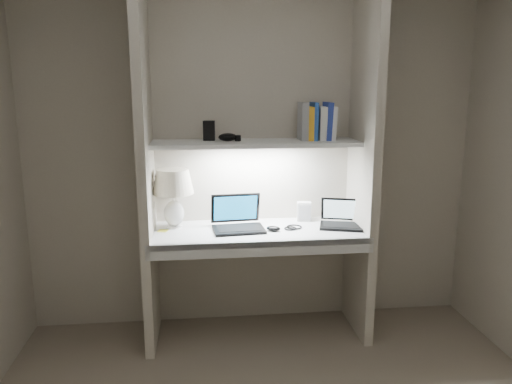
{
  "coord_description": "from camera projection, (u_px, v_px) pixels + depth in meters",
  "views": [
    {
      "loc": [
        -0.37,
        -2.03,
        1.75
      ],
      "look_at": [
        -0.03,
        1.05,
        1.07
      ],
      "focal_mm": 35.0,
      "sensor_mm": 36.0,
      "label": 1
    }
  ],
  "objects": [
    {
      "name": "strip_light",
      "position": [
        256.0,
        147.0,
        3.38
      ],
      "size": [
        0.6,
        0.04,
        0.02
      ],
      "primitive_type": "cube",
      "color": "white",
      "rests_on": "shelf"
    },
    {
      "name": "shelf_gadget",
      "position": [
        228.0,
        137.0,
        3.36
      ],
      "size": [
        0.14,
        0.11,
        0.05
      ],
      "primitive_type": "ellipsoid",
      "rotation": [
        0.0,
        0.0,
        0.16
      ],
      "color": "black",
      "rests_on": "shelf"
    },
    {
      "name": "desk",
      "position": [
        257.0,
        232.0,
        3.41
      ],
      "size": [
        1.4,
        0.55,
        0.04
      ],
      "primitive_type": "cube",
      "color": "white",
      "rests_on": "alcove_panel_left"
    },
    {
      "name": "laptop_main",
      "position": [
        237.0,
        221.0,
        3.42
      ],
      "size": [
        0.37,
        0.32,
        0.23
      ],
      "rotation": [
        0.0,
        0.0,
        0.09
      ],
      "color": "black",
      "rests_on": "desk"
    },
    {
      "name": "back_wall",
      "position": [
        253.0,
        154.0,
        3.58
      ],
      "size": [
        3.2,
        0.01,
        2.5
      ],
      "primitive_type": "cube",
      "color": "beige",
      "rests_on": "floor"
    },
    {
      "name": "mouse",
      "position": [
        273.0,
        229.0,
        3.37
      ],
      "size": [
        0.11,
        0.09,
        0.04
      ],
      "primitive_type": "ellipsoid",
      "rotation": [
        0.0,
        0.0,
        -0.42
      ],
      "color": "black",
      "rests_on": "desk"
    },
    {
      "name": "desk_apron",
      "position": [
        262.0,
        249.0,
        3.17
      ],
      "size": [
        1.46,
        0.03,
        0.1
      ],
      "primitive_type": "cube",
      "color": "silver",
      "rests_on": "desk"
    },
    {
      "name": "sticky_note",
      "position": [
        163.0,
        231.0,
        3.38
      ],
      "size": [
        0.08,
        0.08,
        0.0
      ],
      "primitive_type": "cube",
      "rotation": [
        0.0,
        0.0,
        -0.24
      ],
      "color": "yellow",
      "rests_on": "desk"
    },
    {
      "name": "laptop_netbook",
      "position": [
        341.0,
        220.0,
        3.49
      ],
      "size": [
        0.35,
        0.32,
        0.19
      ],
      "rotation": [
        0.0,
        0.0,
        -0.28
      ],
      "color": "black",
      "rests_on": "desk"
    },
    {
      "name": "shelf_box",
      "position": [
        209.0,
        131.0,
        3.41
      ],
      "size": [
        0.08,
        0.06,
        0.13
      ],
      "primitive_type": "cube",
      "rotation": [
        0.0,
        0.0,
        -0.11
      ],
      "color": "black",
      "rests_on": "shelf"
    },
    {
      "name": "book_row",
      "position": [
        317.0,
        122.0,
        3.42
      ],
      "size": [
        0.24,
        0.17,
        0.26
      ],
      "color": "white",
      "rests_on": "shelf"
    },
    {
      "name": "alcove_panel_left",
      "position": [
        145.0,
        162.0,
        3.23
      ],
      "size": [
        0.06,
        0.55,
        2.5
      ],
      "primitive_type": "cube",
      "color": "beige",
      "rests_on": "floor"
    },
    {
      "name": "cable_coil",
      "position": [
        294.0,
        227.0,
        3.45
      ],
      "size": [
        0.14,
        0.14,
        0.01
      ],
      "primitive_type": "torus",
      "rotation": [
        0.0,
        0.0,
        0.35
      ],
      "color": "black",
      "rests_on": "desk"
    },
    {
      "name": "table_lamp",
      "position": [
        173.0,
        189.0,
        3.4
      ],
      "size": [
        0.28,
        0.28,
        0.41
      ],
      "color": "white",
      "rests_on": "desk"
    },
    {
      "name": "alcove_panel_right",
      "position": [
        364.0,
        158.0,
        3.39
      ],
      "size": [
        0.06,
        0.55,
        2.5
      ],
      "primitive_type": "cube",
      "color": "beige",
      "rests_on": "floor"
    },
    {
      "name": "shelf",
      "position": [
        256.0,
        143.0,
        3.38
      ],
      "size": [
        1.4,
        0.36,
        0.03
      ],
      "primitive_type": "cube",
      "color": "silver",
      "rests_on": "back_wall"
    },
    {
      "name": "speaker",
      "position": [
        304.0,
        211.0,
        3.61
      ],
      "size": [
        0.11,
        0.08,
        0.14
      ],
      "primitive_type": "cube",
      "rotation": [
        0.0,
        0.0,
        -0.14
      ],
      "color": "silver",
      "rests_on": "desk"
    }
  ]
}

